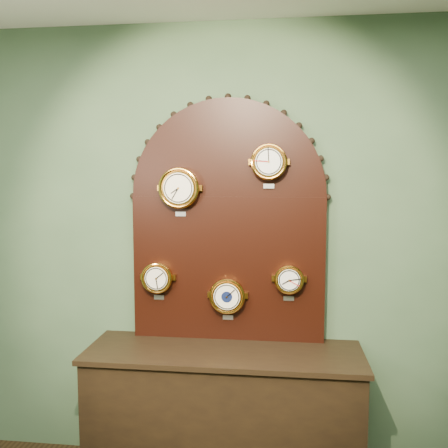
# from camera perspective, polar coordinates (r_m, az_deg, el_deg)

# --- Properties ---
(wall_back) EXTENTS (4.00, 0.00, 4.00)m
(wall_back) POSITION_cam_1_polar(r_m,az_deg,el_deg) (3.06, 0.57, -2.88)
(wall_back) COLOR #3E583C
(wall_back) RESTS_ON ground
(shop_counter) EXTENTS (1.60, 0.50, 0.80)m
(shop_counter) POSITION_cam_1_polar(r_m,az_deg,el_deg) (3.12, -0.05, -22.11)
(shop_counter) COLOR black
(shop_counter) RESTS_ON ground_plane
(display_board) EXTENTS (1.26, 0.06, 1.53)m
(display_board) POSITION_cam_1_polar(r_m,az_deg,el_deg) (2.99, 0.46, 1.26)
(display_board) COLOR black
(display_board) RESTS_ON shop_counter
(roman_clock) EXTENTS (0.25, 0.08, 0.30)m
(roman_clock) POSITION_cam_1_polar(r_m,az_deg,el_deg) (2.96, -5.31, 4.26)
(roman_clock) COLOR orange
(roman_clock) RESTS_ON display_board
(arabic_clock) EXTENTS (0.22, 0.08, 0.27)m
(arabic_clock) POSITION_cam_1_polar(r_m,az_deg,el_deg) (2.90, 5.33, 7.32)
(arabic_clock) COLOR orange
(arabic_clock) RESTS_ON display_board
(hygrometer) EXTENTS (0.20, 0.08, 0.25)m
(hygrometer) POSITION_cam_1_polar(r_m,az_deg,el_deg) (3.06, -7.88, -6.29)
(hygrometer) COLOR orange
(hygrometer) RESTS_ON display_board
(barometer) EXTENTS (0.22, 0.08, 0.27)m
(barometer) POSITION_cam_1_polar(r_m,az_deg,el_deg) (3.01, 0.41, -8.49)
(barometer) COLOR orange
(barometer) RESTS_ON display_board
(tide_clock) EXTENTS (0.18, 0.08, 0.23)m
(tide_clock) POSITION_cam_1_polar(r_m,az_deg,el_deg) (2.96, 7.71, -6.49)
(tide_clock) COLOR orange
(tide_clock) RESTS_ON display_board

